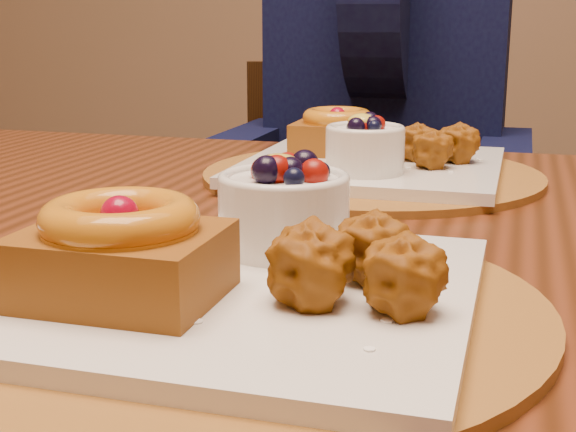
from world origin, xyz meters
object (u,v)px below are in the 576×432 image
object	(u,v)px
chair_far	(351,251)
diner	(388,78)
dining_table	(325,309)
place_setting_near	(239,270)
place_setting_far	(370,160)

from	to	relation	value
chair_far	diner	distance (m)	0.42
dining_table	chair_far	world-z (taller)	chair_far
place_setting_near	chair_far	bearing A→B (deg)	98.05
place_setting_far	dining_table	bearing A→B (deg)	-89.44
dining_table	place_setting_near	bearing A→B (deg)	-90.77
place_setting_near	place_setting_far	bearing A→B (deg)	89.90
chair_far	diner	bearing A→B (deg)	-83.08
dining_table	diner	world-z (taller)	diner
dining_table	diner	size ratio (longest dim) A/B	2.05
dining_table	diner	xyz separation A→B (m)	(-0.06, 0.70, 0.15)
chair_far	place_setting_near	bearing A→B (deg)	-103.11
place_setting_near	place_setting_far	world-z (taller)	place_setting_near
dining_table	chair_far	xyz separation A→B (m)	(-0.16, 0.88, -0.21)
place_setting_far	chair_far	size ratio (longest dim) A/B	0.45
place_setting_near	diner	size ratio (longest dim) A/B	0.49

